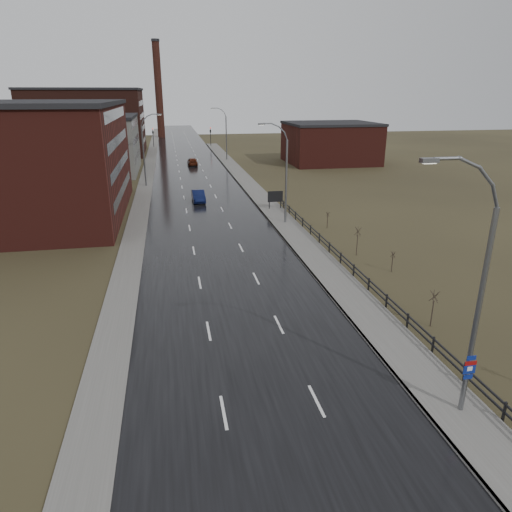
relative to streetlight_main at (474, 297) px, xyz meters
name	(u,v)px	position (x,y,z in m)	size (l,w,h in m)	color
ground	(292,471)	(-8.47, -2.00, -6.06)	(320.00, 320.00, 0.00)	#2D2819
road	(196,187)	(-8.47, 58.00, -6.03)	(14.00, 300.00, 0.06)	black
sidewalk_right	(286,225)	(0.13, 33.00, -5.97)	(3.20, 180.00, 0.18)	#595651
curb_right	(273,226)	(-1.39, 33.00, -5.97)	(0.16, 180.00, 0.18)	slate
sidewalk_left	(145,188)	(-16.67, 58.00, -6.00)	(2.40, 260.00, 0.12)	#595651
warehouse_near	(24,161)	(-29.46, 43.00, 0.70)	(22.44, 28.56, 13.50)	#471914
warehouse_mid	(93,144)	(-26.46, 76.00, -0.80)	(16.32, 20.40, 10.50)	slate
warehouse_far	(88,122)	(-31.47, 106.00, 1.70)	(26.52, 24.48, 15.50)	#331611
building_right	(330,143)	(21.83, 80.00, -1.80)	(18.36, 16.32, 8.50)	#471914
smokestack	(159,89)	(-14.47, 148.00, 9.44)	(2.70, 2.70, 30.70)	#331611
streetlight_main	(474,297)	(0.00, 0.00, 0.00)	(3.91, 0.29, 12.11)	slate
streetlight_right_mid	(284,173)	(0.03, 34.00, -0.22)	(3.36, 0.28, 11.35)	slate
streetlight_left	(145,150)	(-16.17, 60.00, -0.22)	(3.36, 0.28, 11.35)	slate
streetlight_right_far	(225,134)	(0.03, 88.00, -0.22)	(3.36, 0.28, 11.35)	slate
guardrail	(357,272)	(1.83, 16.32, -5.35)	(0.10, 53.05, 1.10)	black
shrub_c	(433,308)	(3.53, 8.05, -4.73)	(0.59, 0.62, 2.50)	#382D23
shrub_d	(392,261)	(5.47, 17.48, -5.09)	(0.44, 0.46, 1.83)	#382D23
shrub_e	(357,240)	(4.16, 22.01, -4.61)	(0.64, 0.68, 2.73)	#382D23
shrub_f	(327,220)	(4.49, 31.26, -5.07)	(0.45, 0.47, 1.86)	#382D23
billboard	(275,197)	(0.63, 40.67, -4.39)	(1.99, 0.17, 2.47)	black
traffic_light_left	(153,130)	(-16.47, 118.00, -1.46)	(0.58, 2.73, 5.30)	black
traffic_light_right	(210,129)	(-0.47, 118.00, -1.46)	(0.58, 2.73, 5.30)	black
car_near	(198,196)	(-8.86, 47.08, -5.27)	(1.67, 4.79, 1.58)	#0B133A
car_far	(192,162)	(-7.74, 81.27, -5.24)	(1.94, 4.83, 1.65)	#4B1A0C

